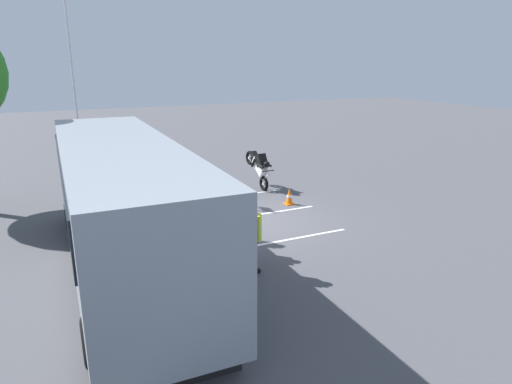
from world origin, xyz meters
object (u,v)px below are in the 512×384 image
tour_bus (123,208)px  spectator_far_left (252,231)px  spectator_centre (220,204)px  spectator_left (230,216)px  parked_motorcycle_silver (212,241)px  traffic_cone (289,196)px  flagpole (75,99)px  stunt_motorcycle (259,166)px

tour_bus → spectator_far_left: 3.16m
spectator_centre → spectator_left: bearing=173.6°
tour_bus → parked_motorcycle_silver: 2.46m
spectator_centre → traffic_cone: size_ratio=2.86×
spectator_far_left → traffic_cone: size_ratio=2.88×
tour_bus → parked_motorcycle_silver: size_ratio=4.97×
traffic_cone → spectator_far_left: bearing=141.8°
spectator_far_left → flagpole: flagpole is taller
spectator_left → traffic_cone: (3.17, -3.60, -0.76)m
stunt_motorcycle → spectator_centre: bearing=142.7°
flagpole → traffic_cone: flagpole is taller
parked_motorcycle_silver → stunt_motorcycle: stunt_motorcycle is taller
spectator_far_left → traffic_cone: spectator_far_left is taller
spectator_far_left → parked_motorcycle_silver: spectator_far_left is taller
stunt_motorcycle → tour_bus: bearing=131.3°
spectator_centre → traffic_cone: 4.11m
spectator_far_left → spectator_centre: (2.47, -0.11, -0.02)m
parked_motorcycle_silver → tour_bus: bearing=85.3°
parked_motorcycle_silver → flagpole: bearing=16.5°
parked_motorcycle_silver → spectator_centre: bearing=-29.9°
tour_bus → spectator_far_left: (-1.42, -2.76, -0.55)m
tour_bus → flagpole: 8.28m
spectator_left → parked_motorcycle_silver: 0.84m
flagpole → traffic_cone: size_ratio=11.82×
spectator_far_left → spectator_left: bearing=0.8°
flagpole → traffic_cone: 8.90m
stunt_motorcycle → flagpole: size_ratio=0.28×
spectator_far_left → stunt_motorcycle: bearing=-26.8°
tour_bus → flagpole: bearing=1.9°
spectator_left → spectator_centre: 1.12m
spectator_left → traffic_cone: spectator_left is taller
tour_bus → parked_motorcycle_silver: bearing=-94.7°
traffic_cone → spectator_left: bearing=131.4°
parked_motorcycle_silver → stunt_motorcycle: (5.68, -4.10, 0.48)m
flagpole → spectator_far_left: bearing=-162.2°
traffic_cone → flagpole: bearing=53.4°
stunt_motorcycle → traffic_cone: size_ratio=3.29×
tour_bus → flagpole: size_ratio=1.37×
parked_motorcycle_silver → spectator_left: bearing=-78.1°
spectator_left → spectator_centre: size_ratio=0.99×
spectator_far_left → flagpole: bearing=17.8°
parked_motorcycle_silver → flagpole: size_ratio=0.28×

